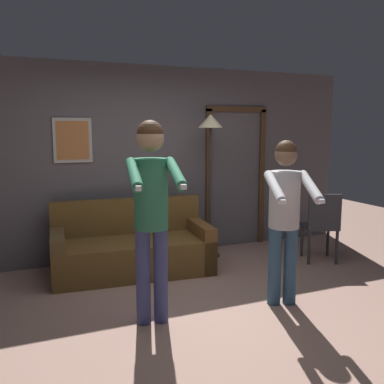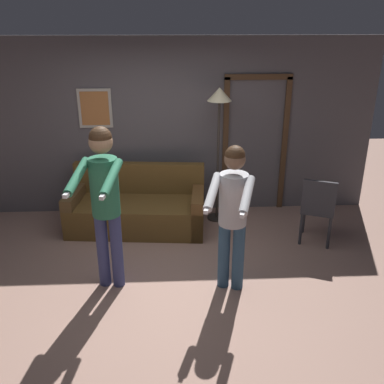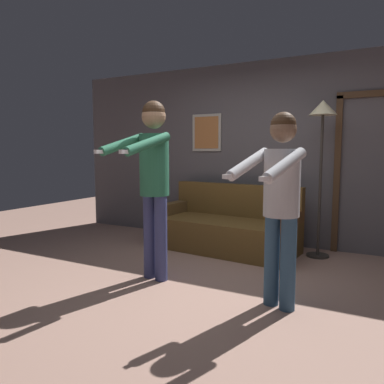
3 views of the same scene
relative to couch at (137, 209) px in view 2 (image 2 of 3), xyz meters
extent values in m
plane|color=#A67E6E|center=(0.34, -1.43, -0.28)|extent=(12.00, 12.00, 0.00)
cube|color=#585357|center=(0.34, 0.64, 1.02)|extent=(6.40, 0.06, 2.60)
cube|color=#B7B2A8|center=(-0.58, 0.59, 1.34)|extent=(0.48, 0.02, 0.56)
cube|color=#B8703A|center=(-0.58, 0.58, 1.34)|extent=(0.40, 0.01, 0.48)
cube|color=#4C331E|center=(1.32, 0.59, 0.74)|extent=(0.08, 0.04, 2.04)
cube|color=#4C331E|center=(2.22, 0.59, 0.74)|extent=(0.08, 0.04, 2.04)
cube|color=#4C331E|center=(1.77, 0.59, 1.76)|extent=(0.98, 0.04, 0.08)
cube|color=brown|center=(0.00, -0.04, -0.07)|extent=(1.97, 1.02, 0.42)
cube|color=brown|center=(0.03, 0.31, 0.37)|extent=(1.90, 0.31, 0.45)
cube|color=brown|center=(-0.87, 0.03, 0.01)|extent=(0.24, 0.86, 0.58)
cube|color=brown|center=(0.86, -0.12, 0.01)|extent=(0.24, 0.86, 0.58)
cylinder|color=#332D28|center=(1.17, 0.22, -0.27)|extent=(0.28, 0.28, 0.02)
cylinder|color=#332D28|center=(1.17, 0.22, 0.62)|extent=(0.04, 0.04, 1.75)
cone|color=#F9EAB7|center=(1.17, 0.22, 1.58)|extent=(0.34, 0.34, 0.18)
cylinder|color=#393F72|center=(-0.28, -1.42, 0.16)|extent=(0.13, 0.13, 0.88)
cylinder|color=#393F72|center=(-0.12, -1.44, 0.16)|extent=(0.13, 0.13, 0.88)
cylinder|color=#286B4C|center=(-0.20, -1.43, 0.92)|extent=(0.30, 0.30, 0.62)
sphere|color=#9E7556|center=(-0.20, -1.43, 1.40)|extent=(0.24, 0.24, 0.24)
sphere|color=#382314|center=(-0.20, -1.43, 1.44)|extent=(0.23, 0.23, 0.23)
cylinder|color=#286B4C|center=(-0.41, -1.66, 1.12)|extent=(0.18, 0.56, 0.24)
cube|color=white|center=(-0.45, -1.93, 1.05)|extent=(0.06, 0.15, 0.04)
cylinder|color=#286B4C|center=(-0.07, -1.72, 1.12)|extent=(0.18, 0.56, 0.24)
cube|color=white|center=(-0.12, -1.98, 1.05)|extent=(0.06, 0.15, 0.04)
cylinder|color=#2F4F6D|center=(1.06, -1.51, 0.12)|extent=(0.13, 0.13, 0.79)
cylinder|color=#2F4F6D|center=(1.22, -1.56, 0.12)|extent=(0.13, 0.13, 0.79)
cylinder|color=#B2B2B7|center=(1.14, -1.54, 0.79)|extent=(0.30, 0.30, 0.56)
sphere|color=brown|center=(1.14, -1.54, 1.23)|extent=(0.22, 0.22, 0.22)
sphere|color=#382314|center=(1.14, -1.54, 1.27)|extent=(0.21, 0.21, 0.21)
cylinder|color=#B2B2B7|center=(0.91, -1.71, 0.95)|extent=(0.24, 0.50, 0.27)
cube|color=white|center=(0.83, -1.92, 0.86)|extent=(0.08, 0.16, 0.04)
cylinder|color=#B2B2B7|center=(1.23, -1.81, 0.95)|extent=(0.24, 0.50, 0.27)
cube|color=white|center=(1.16, -2.03, 0.86)|extent=(0.08, 0.16, 0.04)
cylinder|color=#2D2D33|center=(2.67, -0.43, -0.05)|extent=(0.04, 0.04, 0.45)
cylinder|color=#2D2D33|center=(2.34, -0.29, -0.05)|extent=(0.04, 0.04, 0.45)
cylinder|color=#2D2D33|center=(2.53, -0.76, -0.05)|extent=(0.04, 0.04, 0.45)
cylinder|color=#2D2D33|center=(2.20, -0.62, -0.05)|extent=(0.04, 0.04, 0.45)
cube|color=#2D2D33|center=(2.44, -0.52, 0.19)|extent=(0.55, 0.55, 0.03)
cube|color=#2D2D33|center=(2.36, -0.70, 0.43)|extent=(0.40, 0.20, 0.45)
camera|label=1|loc=(-1.31, -4.99, 1.49)|focal=40.00mm
camera|label=2|loc=(0.51, -5.59, 2.56)|focal=40.00mm
camera|label=3|loc=(1.92, -4.62, 1.06)|focal=35.00mm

